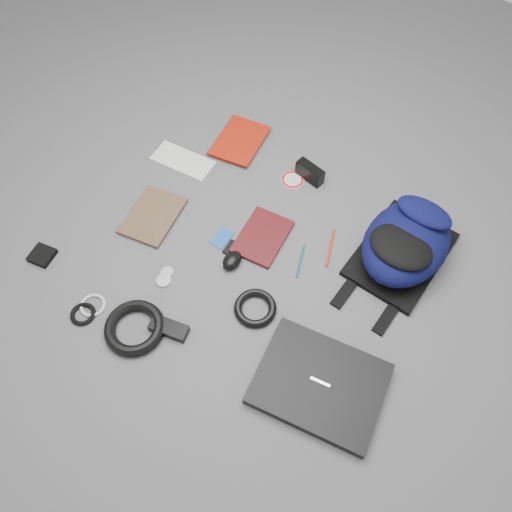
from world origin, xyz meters
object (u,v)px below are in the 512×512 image
Objects in this scene: power_brick at (169,328)px; textbook_red at (220,134)px; comic_book at (133,208)px; mouse at (232,261)px; dvd_case at (262,237)px; backpack at (406,242)px; pouch at (42,255)px; laptop at (320,384)px; compact_camera at (310,172)px.

textbook_red is at bearing 102.22° from power_brick.
comic_book is 0.51m from power_brick.
mouse is 0.32m from power_brick.
dvd_case is (0.44, -0.30, -0.00)m from textbook_red.
backpack is 0.49m from dvd_case.
mouse reaches higher than pouch.
laptop is 1.58× the size of comic_book.
dvd_case is (0.46, 0.19, -0.00)m from comic_book.
compact_camera is (-0.45, 0.10, -0.06)m from backpack.
backpack is at bearing 36.98° from pouch.
backpack is 0.47m from compact_camera.
compact_camera reaches higher than power_brick.
compact_camera is (0.44, 0.52, 0.02)m from comic_book.
power_brick is at bearing -46.15° from comic_book.
comic_book is at bearing -122.53° from compact_camera.
laptop is 3.25× the size of compact_camera.
backpack is 3.38× the size of power_brick.
textbook_red is 1.93× the size of power_brick.
backpack is at bearing 80.53° from laptop.
textbook_red reaches higher than dvd_case.
dvd_case is 0.34m from compact_camera.
pouch is (-0.57, -0.52, 0.00)m from dvd_case.
laptop reaches higher than comic_book.
textbook_red is at bearing 73.86° from comic_book.
compact_camera is at bearing 86.48° from mouse.
compact_camera is 1.49× the size of pouch.
dvd_case is 0.46m from power_brick.
compact_camera is 1.02m from pouch.
textbook_red is 0.86m from power_brick.
power_brick is at bearing -94.89° from mouse.
laptop is at bearing -87.76° from backpack.
dvd_case is 0.15m from mouse.
compact_camera is at bearing 57.42° from pouch.
pouch is at bearing -111.23° from textbook_red.
pouch is at bearing -114.96° from compact_camera.
backpack is at bearing 40.53° from power_brick.
dvd_case is at bearing -46.40° from textbook_red.
mouse reaches higher than textbook_red.
mouse is at bearing 72.68° from power_brick.
laptop is 0.92m from comic_book.
pouch is at bearing -147.08° from dvd_case.
comic_book is at bearing 131.27° from power_brick.
power_brick is (-0.01, -0.32, -0.01)m from mouse.
textbook_red is 1.01× the size of comic_book.
comic_book is 2.06× the size of compact_camera.
pouch is at bearing 170.25° from power_brick.
power_brick is (0.43, -0.28, 0.01)m from comic_book.
compact_camera is 1.41× the size of mouse.
mouse is at bearing -140.28° from backpack.
mouse is (0.44, 0.04, 0.01)m from comic_book.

